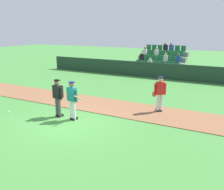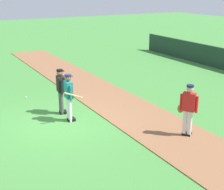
# 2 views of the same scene
# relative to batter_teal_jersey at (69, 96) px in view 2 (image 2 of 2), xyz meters

# --- Properties ---
(ground_plane) EXTENTS (80.00, 80.00, 0.00)m
(ground_plane) POSITION_rel_batter_teal_jersey_xyz_m (0.02, -0.42, -0.97)
(ground_plane) COLOR #42843A
(infield_dirt_path) EXTENTS (28.00, 2.49, 0.03)m
(infield_dirt_path) POSITION_rel_batter_teal_jersey_xyz_m (0.02, 2.44, -0.95)
(infield_dirt_path) COLOR brown
(infield_dirt_path) RESTS_ON ground
(batter_teal_jersey) EXTENTS (0.67, 0.79, 1.76)m
(batter_teal_jersey) POSITION_rel_batter_teal_jersey_xyz_m (0.00, 0.00, 0.00)
(batter_teal_jersey) COLOR white
(batter_teal_jersey) RESTS_ON ground
(umpire_home_plate) EXTENTS (0.59, 0.34, 1.76)m
(umpire_home_plate) POSITION_rel_batter_teal_jersey_xyz_m (-0.83, 0.03, 0.03)
(umpire_home_plate) COLOR #4C4C4C
(umpire_home_plate) RESTS_ON ground
(runner_red_jersey) EXTENTS (0.62, 0.45, 1.76)m
(runner_red_jersey) POSITION_rel_batter_teal_jersey_xyz_m (3.08, 2.82, -0.01)
(runner_red_jersey) COLOR silver
(runner_red_jersey) RESTS_ON ground
(baseball) EXTENTS (0.07, 0.07, 0.07)m
(baseball) POSITION_rel_batter_teal_jersey_xyz_m (-3.35, -0.68, -0.93)
(baseball) COLOR white
(baseball) RESTS_ON ground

